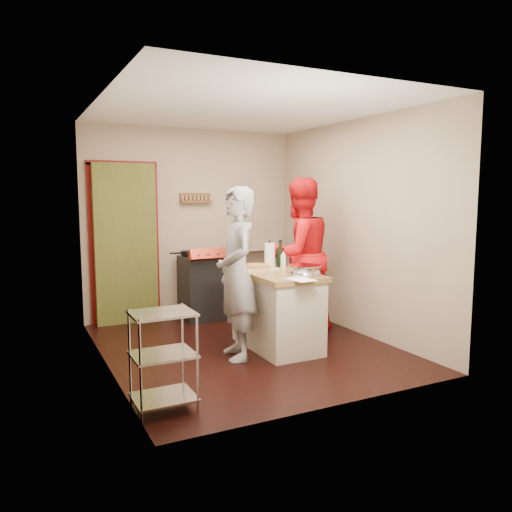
{
  "coord_description": "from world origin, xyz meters",
  "views": [
    {
      "loc": [
        -2.31,
        -4.91,
        1.69
      ],
      "look_at": [
        0.13,
        0.0,
        1.02
      ],
      "focal_mm": 35.0,
      "sensor_mm": 36.0,
      "label": 1
    }
  ],
  "objects_px": {
    "person_stripe": "(237,274)",
    "wire_shelving": "(163,356)",
    "island": "(277,307)",
    "stove": "(204,286)",
    "person_red": "(299,255)"
  },
  "relations": [
    {
      "from": "person_stripe",
      "to": "person_red",
      "type": "distance_m",
      "value": 1.3
    },
    {
      "from": "stove",
      "to": "wire_shelving",
      "type": "distance_m",
      "value": 2.94
    },
    {
      "from": "island",
      "to": "person_stripe",
      "type": "bearing_deg",
      "value": -168.04
    },
    {
      "from": "wire_shelving",
      "to": "person_stripe",
      "type": "height_order",
      "value": "person_stripe"
    },
    {
      "from": "stove",
      "to": "person_red",
      "type": "distance_m",
      "value": 1.46
    },
    {
      "from": "stove",
      "to": "island",
      "type": "relative_size",
      "value": 0.8
    },
    {
      "from": "wire_shelving",
      "to": "island",
      "type": "height_order",
      "value": "island"
    },
    {
      "from": "person_stripe",
      "to": "wire_shelving",
      "type": "bearing_deg",
      "value": -39.98
    },
    {
      "from": "person_red",
      "to": "island",
      "type": "bearing_deg",
      "value": 36.63
    },
    {
      "from": "wire_shelving",
      "to": "person_red",
      "type": "relative_size",
      "value": 0.42
    },
    {
      "from": "wire_shelving",
      "to": "island",
      "type": "relative_size",
      "value": 0.64
    },
    {
      "from": "stove",
      "to": "island",
      "type": "bearing_deg",
      "value": -80.75
    },
    {
      "from": "wire_shelving",
      "to": "person_red",
      "type": "xyz_separation_m",
      "value": [
        2.18,
        1.54,
        0.51
      ]
    },
    {
      "from": "person_stripe",
      "to": "island",
      "type": "bearing_deg",
      "value": 111.04
    },
    {
      "from": "person_red",
      "to": "person_stripe",
      "type": "bearing_deg",
      "value": 24.43
    }
  ]
}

